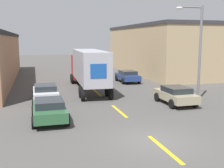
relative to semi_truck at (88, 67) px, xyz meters
The scene contains 9 objects.
ground_plane 15.12m from the semi_truck, 87.99° to the right, with size 160.00×160.00×0.00m, color #4C4947.
road_centerline 9.21m from the semi_truck, 86.63° to the right, with size 0.20×17.64×0.01m.
warehouse_right 17.85m from the semi_truck, 39.83° to the left, with size 10.58×22.79×7.00m.
semi_truck is the anchor object (origin of this frame).
parked_car_right_far 6.61m from the semi_truck, 33.69° to the left, with size 2.11×4.11×1.37m.
parked_car_right_near 9.75m from the semi_truck, 56.27° to the right, with size 2.11×4.11×1.37m.
parked_car_left_near 11.05m from the semi_truck, 113.11° to the right, with size 2.11×4.11×1.37m.
parked_car_left_far 6.30m from the semi_truck, 134.67° to the right, with size 2.11×4.11×1.37m.
street_lamp 10.62m from the semi_truck, 43.21° to the right, with size 2.35×0.32×7.58m.
Camera 1 is at (-5.59, -12.18, 4.97)m, focal length 45.00 mm.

